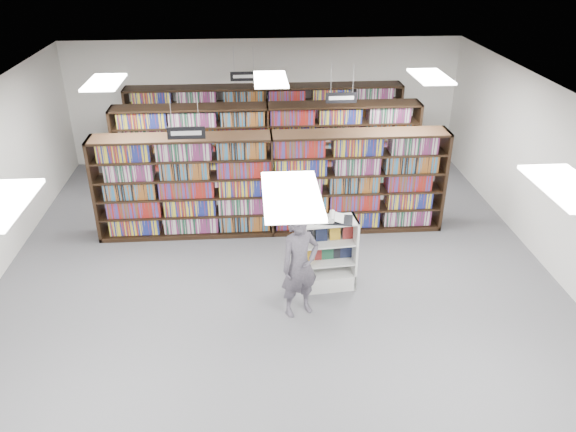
{
  "coord_description": "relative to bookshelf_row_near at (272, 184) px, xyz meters",
  "views": [
    {
      "loc": [
        -0.42,
        -8.29,
        5.67
      ],
      "look_at": [
        0.21,
        0.5,
        1.1
      ],
      "focal_mm": 35.0,
      "sensor_mm": 36.0,
      "label": 1
    }
  ],
  "objects": [
    {
      "name": "aisle_sign_center",
      "position": [
        -0.5,
        3.0,
        1.48
      ],
      "size": [
        0.65,
        0.02,
        0.8
      ],
      "color": "#B2B2B7",
      "rests_on": "ceiling"
    },
    {
      "name": "bookshelf_row_near",
      "position": [
        0.0,
        0.0,
        0.0
      ],
      "size": [
        7.0,
        0.6,
        2.1
      ],
      "color": "black",
      "rests_on": "floor"
    },
    {
      "name": "shopper",
      "position": [
        0.31,
        -2.81,
        -0.15
      ],
      "size": [
        0.77,
        0.65,
        1.8
      ],
      "primitive_type": "imported",
      "rotation": [
        0.0,
        0.0,
        0.4
      ],
      "color": "#534E59",
      "rests_on": "floor"
    },
    {
      "name": "open_book",
      "position": [
        0.91,
        -2.11,
        0.3
      ],
      "size": [
        0.71,
        0.5,
        0.13
      ],
      "rotation": [
        0.0,
        0.0,
        -0.19
      ],
      "color": "black",
      "rests_on": "endcap_display"
    },
    {
      "name": "endcap_display",
      "position": [
        0.86,
        -2.07,
        -0.6
      ],
      "size": [
        0.98,
        0.55,
        1.32
      ],
      "rotation": [
        0.0,
        0.0,
        0.09
      ],
      "color": "silver",
      "rests_on": "floor"
    },
    {
      "name": "bookshelf_row_far",
      "position": [
        0.0,
        3.7,
        0.0
      ],
      "size": [
        7.0,
        0.6,
        2.1
      ],
      "color": "black",
      "rests_on": "floor"
    },
    {
      "name": "bookshelf_row_mid",
      "position": [
        0.0,
        2.0,
        0.0
      ],
      "size": [
        7.0,
        0.6,
        2.1
      ],
      "color": "black",
      "rests_on": "floor"
    },
    {
      "name": "troffer_front_center",
      "position": [
        0.0,
        -5.0,
        2.11
      ],
      "size": [
        0.6,
        1.2,
        0.04
      ],
      "primitive_type": "cube",
      "color": "white",
      "rests_on": "ceiling"
    },
    {
      "name": "ceiling",
      "position": [
        0.0,
        -2.0,
        2.15
      ],
      "size": [
        10.0,
        12.0,
        0.1
      ],
      "primitive_type": "cube",
      "color": "white",
      "rests_on": "wall_back"
    },
    {
      "name": "wall_right",
      "position": [
        5.0,
        -2.0,
        0.55
      ],
      "size": [
        0.1,
        12.0,
        3.2
      ],
      "primitive_type": "cube",
      "color": "silver",
      "rests_on": "ground"
    },
    {
      "name": "floor",
      "position": [
        0.0,
        -2.0,
        -1.05
      ],
      "size": [
        12.0,
        12.0,
        0.0
      ],
      "primitive_type": "plane",
      "color": "#525257",
      "rests_on": "ground"
    },
    {
      "name": "troffer_back_center",
      "position": [
        0.0,
        0.0,
        2.11
      ],
      "size": [
        0.6,
        1.2,
        0.04
      ],
      "primitive_type": "cube",
      "color": "white",
      "rests_on": "ceiling"
    },
    {
      "name": "wall_back",
      "position": [
        0.0,
        4.0,
        0.55
      ],
      "size": [
        10.0,
        0.1,
        3.2
      ],
      "primitive_type": "cube",
      "color": "silver",
      "rests_on": "ground"
    },
    {
      "name": "troffer_back_right",
      "position": [
        3.0,
        0.0,
        2.11
      ],
      "size": [
        0.6,
        1.2,
        0.04
      ],
      "primitive_type": "cube",
      "color": "white",
      "rests_on": "ceiling"
    },
    {
      "name": "aisle_sign_right",
      "position": [
        1.5,
        1.0,
        1.48
      ],
      "size": [
        0.65,
        0.02,
        0.8
      ],
      "color": "#B2B2B7",
      "rests_on": "ceiling"
    },
    {
      "name": "troffer_front_right",
      "position": [
        3.0,
        -5.0,
        2.11
      ],
      "size": [
        0.6,
        1.2,
        0.04
      ],
      "primitive_type": "cube",
      "color": "white",
      "rests_on": "ceiling"
    },
    {
      "name": "troffer_back_left",
      "position": [
        -3.0,
        0.0,
        2.11
      ],
      "size": [
        0.6,
        1.2,
        0.04
      ],
      "primitive_type": "cube",
      "color": "white",
      "rests_on": "ceiling"
    },
    {
      "name": "aisle_sign_left",
      "position": [
        -1.5,
        -1.0,
        1.48
      ],
      "size": [
        0.65,
        0.02,
        0.8
      ],
      "color": "#B2B2B7",
      "rests_on": "ceiling"
    }
  ]
}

